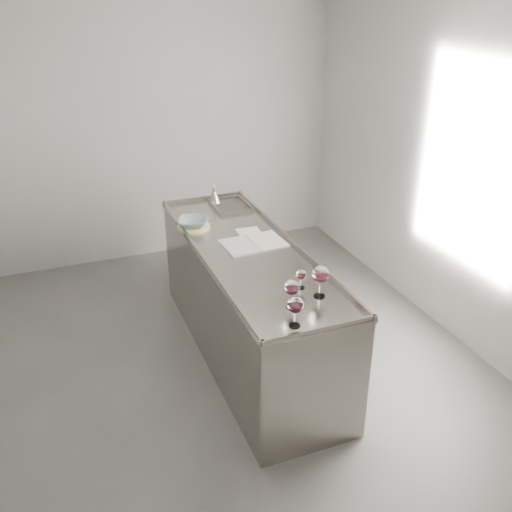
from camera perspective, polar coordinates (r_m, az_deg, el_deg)
name	(u,v)px	position (r m, az deg, el deg)	size (l,w,h in m)	color
room_shell	(192,217)	(3.74, -6.39, 3.90)	(4.54, 5.04, 2.84)	#52504D
counter	(248,303)	(4.55, -0.76, -4.75)	(0.77, 2.42, 0.97)	gray
wine_glass_left	(295,306)	(3.34, 3.94, -4.97)	(0.10, 0.10, 0.20)	white
wine_glass_middle	(292,288)	(3.53, 3.61, -3.22)	(0.10, 0.10, 0.19)	white
wine_glass_right	(321,275)	(3.66, 6.48, -1.92)	(0.11, 0.11, 0.22)	white
wine_glass_small	(301,275)	(3.77, 4.54, -1.92)	(0.07, 0.07, 0.14)	white
notebook	(254,243)	(4.43, -0.23, 1.28)	(0.49, 0.35, 0.02)	silver
loose_paper_top	(250,234)	(4.61, -0.57, 2.24)	(0.19, 0.27, 0.00)	silver
trivet	(194,227)	(4.75, -6.25, 2.92)	(0.27, 0.27, 0.02)	#D2C788
ceramic_bowl	(193,222)	(4.73, -6.27, 3.38)	(0.25, 0.25, 0.06)	#879B9E
wine_funnel	(214,197)	(5.27, -4.19, 5.94)	(0.12, 0.12, 0.18)	#9B948A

